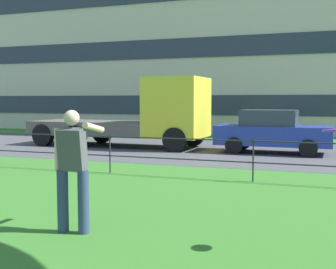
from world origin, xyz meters
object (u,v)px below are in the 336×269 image
(frisbee, at_px, (333,130))
(flatbed_truck_center, at_px, (142,117))
(car_blue_right, at_px, (272,131))
(person_thrower, at_px, (73,167))

(frisbee, bearing_deg, flatbed_truck_center, 123.76)
(frisbee, xyz_separation_m, flatbed_truck_center, (-6.98, 10.45, -0.31))
(flatbed_truck_center, relative_size, car_blue_right, 1.82)
(frisbee, bearing_deg, car_blue_right, 100.31)
(person_thrower, xyz_separation_m, flatbed_truck_center, (-3.53, 10.78, 0.27))
(person_thrower, height_order, car_blue_right, person_thrower)
(person_thrower, bearing_deg, flatbed_truck_center, 108.12)
(person_thrower, distance_m, flatbed_truck_center, 11.34)
(car_blue_right, bearing_deg, person_thrower, -98.60)
(flatbed_truck_center, xyz_separation_m, car_blue_right, (5.12, -0.22, -0.44))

